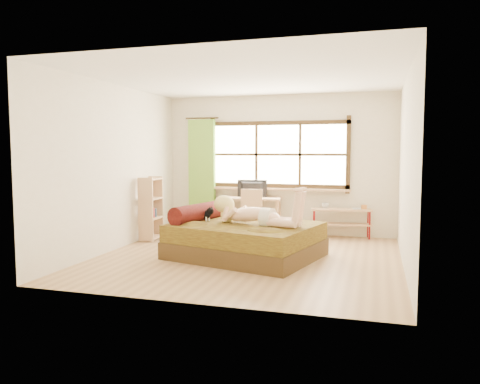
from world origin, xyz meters
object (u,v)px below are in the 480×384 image
(bed, at_px, (243,238))
(chair, at_px, (251,211))
(woman, at_px, (254,204))
(pipe_shelf, at_px, (342,216))
(desk, at_px, (251,202))
(bookshelf, at_px, (151,208))
(kitten, at_px, (204,213))

(bed, height_order, chair, chair)
(woman, height_order, pipe_shelf, woman)
(desk, bearing_deg, bed, -84.12)
(desk, distance_m, bookshelf, 1.92)
(chair, bearing_deg, pipe_shelf, 11.40)
(bed, relative_size, desk, 2.01)
(chair, xyz_separation_m, pipe_shelf, (1.63, 0.49, -0.10))
(bed, distance_m, kitten, 0.77)
(chair, bearing_deg, bed, -84.83)
(desk, height_order, bookshelf, bookshelf)
(bed, height_order, kitten, bed)
(woman, height_order, chair, woman)
(kitten, height_order, chair, chair)
(bed, xyz_separation_m, chair, (-0.28, 1.53, 0.22))
(chair, height_order, bookshelf, bookshelf)
(bed, distance_m, woman, 0.59)
(desk, xyz_separation_m, bookshelf, (-1.61, -1.04, -0.05))
(woman, distance_m, kitten, 0.90)
(pipe_shelf, bearing_deg, desk, 174.66)
(kitten, relative_size, bookshelf, 0.27)
(kitten, height_order, pipe_shelf, kitten)
(woman, relative_size, kitten, 4.67)
(bed, height_order, desk, bed)
(woman, xyz_separation_m, kitten, (-0.87, 0.15, -0.19))
(bed, relative_size, chair, 2.66)
(pipe_shelf, bearing_deg, woman, -128.20)
(kitten, bearing_deg, bookshelf, 163.94)
(kitten, distance_m, bookshelf, 1.53)
(kitten, height_order, desk, kitten)
(kitten, distance_m, pipe_shelf, 2.81)
(woman, height_order, kitten, woman)
(bed, xyz_separation_m, woman, (0.20, -0.06, 0.55))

